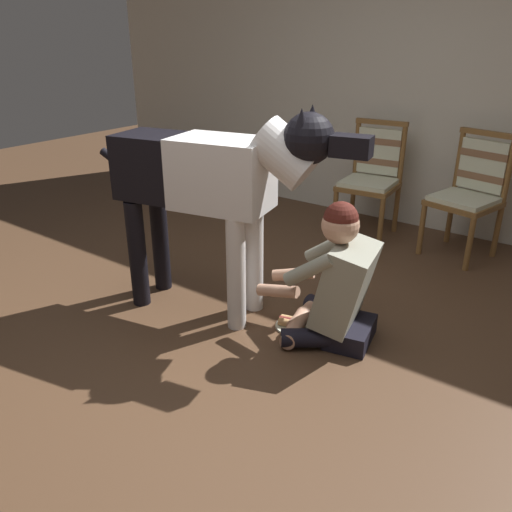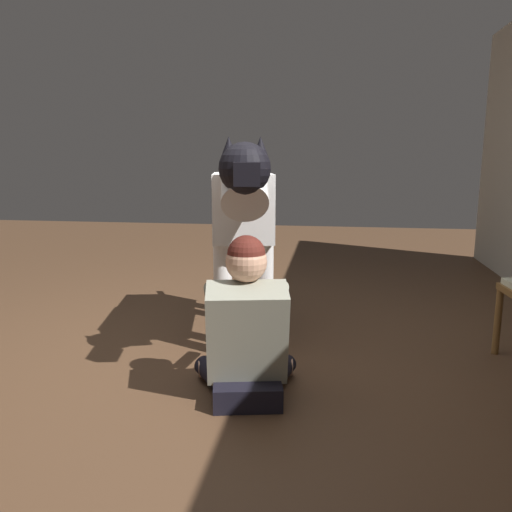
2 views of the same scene
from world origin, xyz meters
TOP-DOWN VIEW (x-y plane):
  - ground_plane at (0.00, 0.00)m, footprint 12.62×12.62m
  - back_wall at (0.00, 2.70)m, footprint 7.29×0.10m
  - dining_chair_left_of_pair at (-0.18, 2.24)m, footprint 0.50×0.50m
  - dining_chair_right_of_pair at (0.65, 2.24)m, footprint 0.56×0.56m
  - person_sitting_on_floor at (0.42, 0.47)m, footprint 0.72×0.57m
  - large_dog at (-0.36, 0.31)m, footprint 1.72×0.55m
  - hot_dog_on_plate at (0.16, 0.41)m, footprint 0.20×0.20m

SIDE VIEW (x-z plane):
  - ground_plane at x=0.00m, z-range 0.00..0.00m
  - hot_dog_on_plate at x=0.16m, z-range 0.00..0.06m
  - person_sitting_on_floor at x=0.42m, z-range -0.08..0.77m
  - dining_chair_left_of_pair at x=-0.18m, z-range 0.05..1.03m
  - dining_chair_right_of_pair at x=0.65m, z-range 0.05..1.03m
  - large_dog at x=-0.36m, z-range 0.21..1.54m
  - back_wall at x=0.00m, z-range 0.00..2.60m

